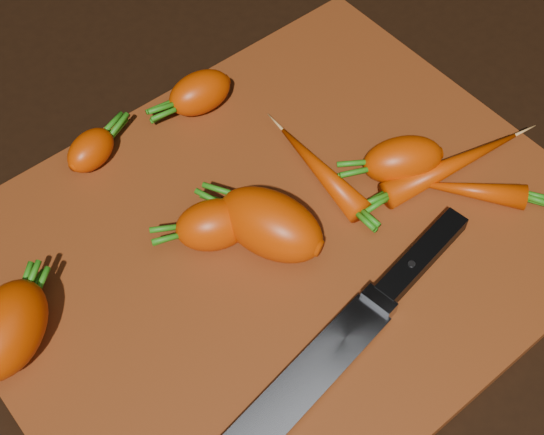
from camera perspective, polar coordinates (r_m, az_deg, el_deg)
ground at (r=0.65m, az=0.56°, el=-2.31°), size 2.00×2.00×0.01m
cutting_board at (r=0.65m, az=0.56°, el=-1.78°), size 0.50×0.40×0.01m
carrot_0 at (r=0.60m, az=-19.30°, el=-7.97°), size 0.10×0.09×0.05m
carrot_1 at (r=0.62m, az=-4.40°, el=-0.55°), size 0.08×0.07×0.04m
carrot_2 at (r=0.61m, az=-0.10°, el=-0.53°), size 0.08×0.11×0.05m
carrot_3 at (r=0.72m, az=-5.46°, el=9.34°), size 0.07×0.04×0.04m
carrot_4 at (r=0.70m, az=-13.49°, el=4.95°), size 0.06×0.05×0.03m
carrot_5 at (r=0.67m, az=9.81°, el=4.31°), size 0.08×0.07×0.04m
carrot_6 at (r=0.67m, az=3.65°, el=3.61°), size 0.03×0.11×0.02m
carrot_7 at (r=0.69m, az=13.42°, el=3.87°), size 0.14×0.05×0.02m
carrot_8 at (r=0.68m, az=14.92°, el=1.96°), size 0.08×0.08×0.02m
knife at (r=0.57m, az=3.20°, el=-11.47°), size 0.30×0.07×0.02m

